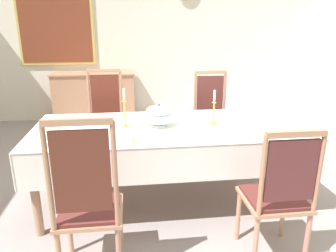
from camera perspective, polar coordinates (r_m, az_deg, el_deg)
name	(u,v)px	position (r m, az deg, el deg)	size (l,w,h in m)	color
ground	(169,197)	(3.37, 0.17, -12.65)	(6.75, 6.08, 0.04)	gray
back_wall	(148,36)	(5.98, -3.66, 15.95)	(6.75, 0.08, 3.03)	silver
dining_table	(170,133)	(3.00, 0.36, -1.32)	(2.51, 1.07, 0.78)	tan
tablecloth	(170,133)	(3.00, 0.36, -1.28)	(2.53, 1.09, 0.32)	white
chair_south_a	(87,201)	(2.18, -14.33, -12.95)	(0.44, 0.42, 1.18)	tan
chair_north_a	(106,120)	(3.93, -11.13, 1.14)	(0.44, 0.42, 1.19)	tan
chair_south_b	(279,193)	(2.42, 19.33, -11.42)	(0.44, 0.42, 1.05)	tan
chair_north_b	(211,117)	(4.05, 7.85, 1.59)	(0.44, 0.42, 1.15)	tan
soup_tureen	(159,115)	(2.94, -1.65, 1.93)	(0.27, 0.27, 0.22)	white
candlestick_west	(125,112)	(2.91, -7.83, 2.52)	(0.07, 0.07, 0.36)	gold
candlestick_east	(214,111)	(3.02, 8.27, 2.72)	(0.07, 0.07, 0.33)	gold
bowl_near_left	(248,109)	(3.59, 14.19, 2.98)	(0.17, 0.17, 0.04)	white
bowl_near_right	(145,140)	(2.56, -4.11, -2.48)	(0.15, 0.15, 0.03)	white
bowl_far_left	(87,141)	(2.62, -14.32, -2.64)	(0.15, 0.15, 0.03)	white
spoon_primary	(257,110)	(3.67, 15.77, 2.82)	(0.05, 0.18, 0.01)	gold
spoon_secondary	(133,141)	(2.59, -6.31, -2.67)	(0.05, 0.18, 0.01)	gold
sideboard	(95,98)	(5.82, -13.06, 4.93)	(1.44, 0.48, 0.90)	tan
framed_painting	(55,23)	(6.03, -19.67, 17.10)	(1.27, 0.05, 1.41)	#D1B251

